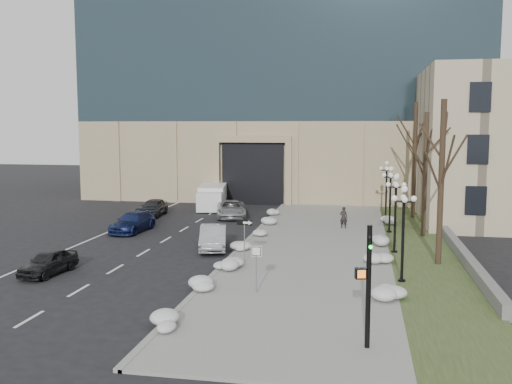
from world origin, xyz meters
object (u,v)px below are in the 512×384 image
car_d (231,209)px  pedestrian (344,217)px  traffic_signal (367,289)px  box_truck (212,197)px  lamppost_c (390,190)px  car_b (213,238)px  lamppost_a (403,221)px  keep_sign (256,259)px  car_a (48,262)px  lamppost_d (386,182)px  one_way_sign (247,228)px  car_e (153,207)px  car_c (133,222)px  lamppost_b (396,203)px

car_d → pedestrian: 10.18m
pedestrian → traffic_signal: traffic_signal is taller
box_truck → lamppost_c: bearing=-41.8°
car_b → lamppost_a: lamppost_a is taller
car_d → keep_sign: 21.96m
car_d → traffic_signal: size_ratio=1.17×
car_a → lamppost_c: lamppost_c is taller
lamppost_c → car_a: bearing=-140.6°
lamppost_a → lamppost_d: size_ratio=1.00×
box_truck → lamppost_d: lamppost_d is taller
car_b → box_truck: box_truck is taller
keep_sign → traffic_signal: traffic_signal is taller
lamppost_d → lamppost_a: bearing=-90.0°
car_b → lamppost_a: bearing=-40.6°
car_d → box_truck: (-2.91, 4.85, 0.31)m
one_way_sign → traffic_signal: 12.88m
car_e → one_way_sign: (11.15, -15.17, 1.31)m
car_c → keep_sign: size_ratio=2.10×
one_way_sign → lamppost_b: bearing=35.8°
car_b → car_e: bearing=112.1°
lamppost_a → lamppost_c: same height
lamppost_a → lamppost_b: same height
box_truck → one_way_sign: one_way_sign is taller
car_d → one_way_sign: size_ratio=2.05×
car_a → pedestrian: bearing=52.8°
traffic_signal → lamppost_b: (1.75, 15.30, 0.93)m
one_way_sign → lamppost_a: lamppost_a is taller
car_c → lamppost_c: (18.13, 2.60, 2.38)m
pedestrian → lamppost_d: bearing=-108.0°
one_way_sign → lamppost_d: size_ratio=0.52×
lamppost_b → box_truck: bearing=133.7°
car_e → lamppost_c: 19.95m
traffic_signal → lamppost_c: lamppost_c is taller
car_b → keep_sign: (4.35, -8.89, 0.92)m
one_way_sign → box_truck: bearing=118.9°
pedestrian → car_a: bearing=58.9°
box_truck → keep_sign: 27.44m
car_e → lamppost_c: bearing=-17.5°
lamppost_b → lamppost_a: bearing=-90.0°
box_truck → lamppost_a: size_ratio=1.44×
pedestrian → one_way_sign: 12.57m
pedestrian → lamppost_d: (3.23, 5.58, 2.16)m
box_truck → lamppost_c: 18.44m
car_a → lamppost_c: (17.73, 14.56, 2.45)m
traffic_signal → lamppost_b: 15.42m
car_b → lamppost_a: 12.55m
traffic_signal → car_a: bearing=141.7°
car_c → traffic_signal: size_ratio=1.10×
box_truck → traffic_signal: traffic_signal is taller
car_c → lamppost_c: lamppost_c is taller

